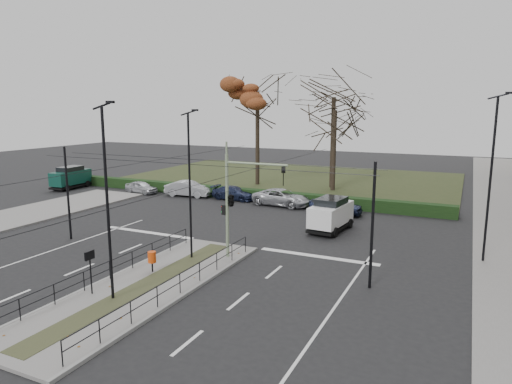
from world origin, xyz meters
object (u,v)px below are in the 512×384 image
Objects in this scene: parked_car_first at (141,187)px; rust_tree at (257,92)px; parked_car_fifth at (336,205)px; traffic_light at (232,198)px; white_van at (331,214)px; green_van at (71,177)px; parked_car_fourth at (282,197)px; streetlamp_median_far at (190,184)px; info_panel at (90,260)px; streetlamp_median_near at (108,202)px; streetlamp_sidewalk at (491,178)px; bare_tree_near at (335,116)px; bare_tree_center at (334,104)px; parked_car_second at (188,189)px; litter_bin at (152,257)px; parked_car_third at (234,193)px.

parked_car_first is 15.77m from rust_tree.
parked_car_fifth is (20.02, -0.74, 0.11)m from parked_car_first.
white_van is at bearing 68.72° from traffic_light.
white_van is at bearing -99.14° from parked_car_first.
green_van reaches higher than parked_car_fifth.
green_van is at bearing 99.41° from parked_car_fourth.
streetlamp_median_far is at bearing -127.60° from parked_car_first.
streetlamp_median_near is at bearing 0.06° from info_panel.
streetlamp_median_near is 1.91× the size of white_van.
streetlamp_sidewalk is 22.79m from bare_tree_near.
bare_tree_near is (8.53, -0.03, -2.51)m from rust_tree.
traffic_light is 26.09m from rust_tree.
bare_tree_center reaches higher than parked_car_fifth.
info_panel is 0.47× the size of parked_car_fifth.
bare_tree_near is (11.77, 8.73, 6.83)m from parked_car_second.
green_van is 0.38× the size of bare_tree_center.
bare_tree_near reaches higher than litter_bin.
parked_car_fourth is at bearing -81.80° from parked_car_first.
rust_tree is 8.89m from bare_tree_near.
streetlamp_median_near is 1.81× the size of green_van.
litter_bin is 0.21× the size of parked_car_fourth.
green_van reaches higher than parked_car_second.
traffic_light is 9.19m from white_van.
traffic_light is 1.23× the size of green_van.
parked_car_fifth is at bearing 0.46° from green_van.
bare_tree_near reaches higher than white_van.
streetlamp_median_far is 15.37m from parked_car_fifth.
rust_tree reaches higher than streetlamp_sidewalk.
green_van is at bearing 89.61° from parked_car_fifth.
info_panel is 20.56m from streetlamp_sidewalk.
info_panel is at bearing -139.63° from parked_car_first.
info_panel is at bearing -112.95° from white_van.
bare_tree_center is (1.85, 32.19, 7.09)m from info_panel.
streetlamp_sidewalk is 0.69× the size of rust_tree.
rust_tree reaches higher than bare_tree_near.
parked_car_third is 12.68m from rust_tree.
bare_tree_near is at bearing 105.26° from white_van.
litter_bin is 17.76m from parked_car_fifth.
streetlamp_sidewalk is at bearing -11.26° from green_van.
parked_car_second reaches higher than parked_car_third.
bare_tree_near reaches higher than streetlamp_median_near.
green_van is at bearing 168.74° from streetlamp_sidewalk.
parked_car_second is 13.21m from rust_tree.
streetlamp_median_near is 32.48m from bare_tree_center.
parked_car_third is (-5.32, 18.90, -0.28)m from litter_bin.
rust_tree reaches higher than parked_car_first.
streetlamp_median_far is at bearing -156.69° from streetlamp_sidewalk.
parked_car_fourth is at bearing -53.79° from rust_tree.
parked_car_fifth is (14.85, -1.37, -0.03)m from parked_car_second.
bare_tree_center is (-4.72, 16.67, 7.58)m from white_van.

